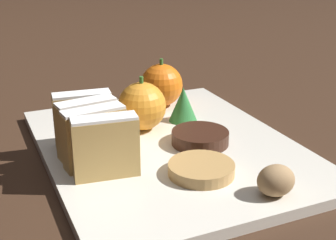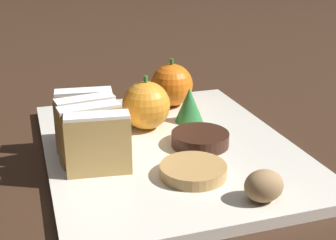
% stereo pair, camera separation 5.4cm
% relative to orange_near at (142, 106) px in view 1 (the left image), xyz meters
% --- Properties ---
extents(ground_plane, '(6.00, 6.00, 0.00)m').
position_rel_orange_near_xyz_m(ground_plane, '(0.01, -0.06, -0.04)').
color(ground_plane, '#382316').
extents(serving_platter, '(0.28, 0.36, 0.01)m').
position_rel_orange_near_xyz_m(serving_platter, '(0.01, -0.06, -0.04)').
color(serving_platter, silver).
rests_on(serving_platter, ground_plane).
extents(stollen_slice_front, '(0.07, 0.03, 0.06)m').
position_rel_orange_near_xyz_m(stollen_slice_front, '(-0.08, -0.10, 0.00)').
color(stollen_slice_front, tan).
rests_on(stollen_slice_front, serving_platter).
extents(stollen_slice_second, '(0.07, 0.03, 0.06)m').
position_rel_orange_near_xyz_m(stollen_slice_second, '(-0.08, -0.08, 0.00)').
color(stollen_slice_second, tan).
rests_on(stollen_slice_second, serving_platter).
extents(stollen_slice_third, '(0.07, 0.03, 0.06)m').
position_rel_orange_near_xyz_m(stollen_slice_third, '(-0.08, -0.05, 0.00)').
color(stollen_slice_third, tan).
rests_on(stollen_slice_third, serving_platter).
extents(stollen_slice_fourth, '(0.07, 0.03, 0.06)m').
position_rel_orange_near_xyz_m(stollen_slice_fourth, '(-0.08, -0.02, 0.00)').
color(stollen_slice_fourth, tan).
rests_on(stollen_slice_fourth, serving_platter).
extents(orange_near, '(0.06, 0.06, 0.07)m').
position_rel_orange_near_xyz_m(orange_near, '(0.00, 0.00, 0.00)').
color(orange_near, orange).
rests_on(orange_near, serving_platter).
extents(orange_far, '(0.06, 0.06, 0.07)m').
position_rel_orange_near_xyz_m(orange_far, '(0.06, 0.07, -0.00)').
color(orange_far, orange).
rests_on(orange_far, serving_platter).
extents(walnut, '(0.04, 0.03, 0.03)m').
position_rel_orange_near_xyz_m(walnut, '(0.06, -0.21, -0.02)').
color(walnut, '#9E7A51').
rests_on(walnut, serving_platter).
extents(chocolate_cookie, '(0.07, 0.07, 0.02)m').
position_rel_orange_near_xyz_m(chocolate_cookie, '(0.05, -0.07, -0.02)').
color(chocolate_cookie, '#381E14').
rests_on(chocolate_cookie, serving_platter).
extents(gingerbread_cookie, '(0.07, 0.07, 0.01)m').
position_rel_orange_near_xyz_m(gingerbread_cookie, '(0.01, -0.14, -0.02)').
color(gingerbread_cookie, tan).
rests_on(gingerbread_cookie, serving_platter).
extents(evergreen_sprig, '(0.04, 0.04, 0.05)m').
position_rel_orange_near_xyz_m(evergreen_sprig, '(0.06, 0.00, -0.01)').
color(evergreen_sprig, '#2D7538').
rests_on(evergreen_sprig, serving_platter).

